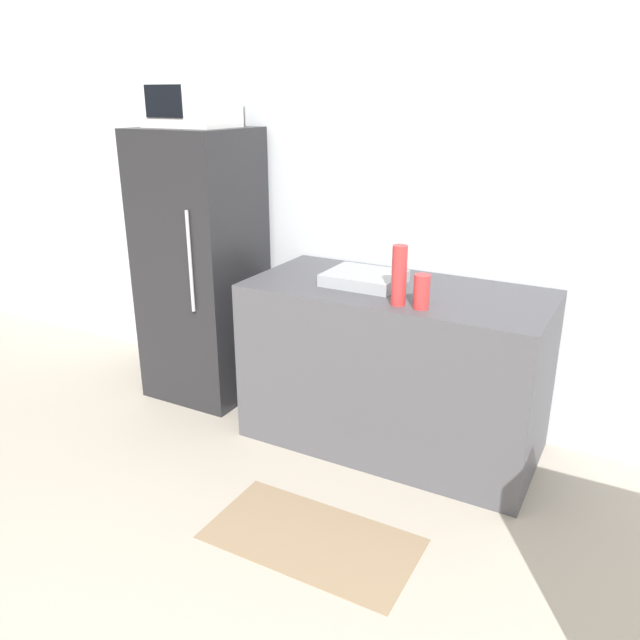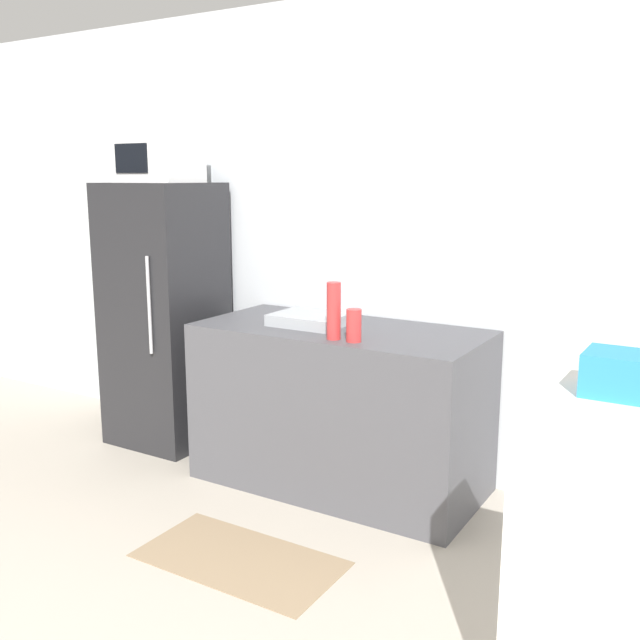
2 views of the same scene
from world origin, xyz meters
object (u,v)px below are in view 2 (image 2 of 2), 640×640
at_px(microwave, 158,159).
at_px(bottle_short, 354,325).
at_px(basket, 628,375).
at_px(bottle_tall, 334,311).
at_px(refrigerator, 165,315).

xyz_separation_m(microwave, bottle_short, (1.47, -0.28, -0.80)).
bearing_deg(basket, bottle_short, 145.69).
height_order(bottle_tall, bottle_short, bottle_tall).
xyz_separation_m(bottle_tall, bottle_short, (0.11, 0.00, -0.06)).
distance_m(bottle_tall, bottle_short, 0.12).
bearing_deg(refrigerator, basket, -22.90).
distance_m(refrigerator, bottle_tall, 1.41).
bearing_deg(bottle_tall, bottle_short, 1.35).
bearing_deg(bottle_tall, refrigerator, 168.39).
height_order(refrigerator, microwave, microwave).
bearing_deg(bottle_short, basket, -34.31).
height_order(refrigerator, basket, refrigerator).
height_order(bottle_short, basket, basket).
xyz_separation_m(refrigerator, bottle_short, (1.47, -0.28, 0.14)).
distance_m(bottle_short, basket, 1.61).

